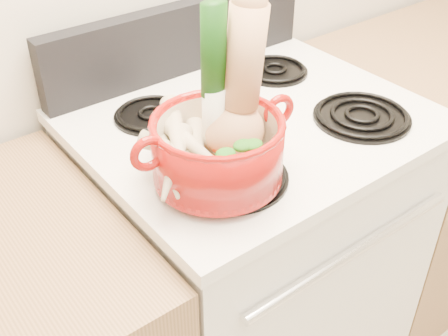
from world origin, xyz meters
TOP-DOWN VIEW (x-y plane):
  - stove_body at (0.00, 1.40)m, footprint 0.76×0.65m
  - cooktop at (0.00, 1.40)m, footprint 0.78×0.67m
  - control_backsplash at (0.00, 1.70)m, footprint 0.76×0.05m
  - oven_handle at (0.00, 1.06)m, footprint 0.60×0.02m
  - burner_front_left at (-0.19, 1.24)m, footprint 0.22×0.22m
  - burner_front_right at (0.19, 1.24)m, footprint 0.22×0.22m
  - burner_back_left at (-0.19, 1.54)m, footprint 0.17×0.17m
  - burner_back_right at (0.19, 1.54)m, footprint 0.17×0.17m
  - dutch_oven at (-0.22, 1.25)m, footprint 0.27×0.27m
  - pot_handle_left at (-0.36, 1.26)m, footprint 0.07×0.02m
  - pot_handle_right at (-0.08, 1.23)m, footprint 0.07×0.02m
  - squash at (-0.15, 1.26)m, footprint 0.17×0.15m
  - leek at (-0.20, 1.28)m, footprint 0.06×0.06m
  - ginger at (-0.18, 1.34)m, footprint 0.09×0.07m
  - parsnip_0 at (-0.26, 1.26)m, footprint 0.14×0.20m
  - parsnip_1 at (-0.31, 1.28)m, footprint 0.10×0.18m
  - parsnip_2 at (-0.27, 1.29)m, footprint 0.12×0.16m
  - parsnip_3 at (-0.31, 1.26)m, footprint 0.16×0.16m
  - parsnip_4 at (-0.26, 1.28)m, footprint 0.06×0.22m
  - parsnip_5 at (-0.27, 1.30)m, footprint 0.14×0.23m
  - carrot_0 at (-0.23, 1.23)m, footprint 0.03×0.15m
  - carrot_1 at (-0.26, 1.22)m, footprint 0.05×0.14m
  - carrot_2 at (-0.22, 1.22)m, footprint 0.03×0.15m

SIDE VIEW (x-z plane):
  - stove_body at x=0.00m, z-range 0.00..0.92m
  - oven_handle at x=0.00m, z-range 0.77..0.79m
  - cooktop at x=0.00m, z-range 0.92..0.95m
  - burner_front_left at x=-0.19m, z-range 0.95..0.97m
  - burner_front_right at x=0.19m, z-range 0.95..0.97m
  - burner_back_left at x=-0.19m, z-range 0.95..0.97m
  - burner_back_right at x=0.19m, z-range 0.95..0.97m
  - carrot_0 at x=-0.23m, z-range 0.99..1.03m
  - carrot_1 at x=-0.26m, z-range 0.99..1.03m
  - ginger at x=-0.18m, z-range 0.99..1.04m
  - parsnip_0 at x=-0.26m, z-range 0.99..1.05m
  - parsnip_1 at x=-0.31m, z-range 0.99..1.05m
  - carrot_2 at x=-0.22m, z-range 1.00..1.04m
  - parsnip_2 at x=-0.27m, z-range 1.00..1.05m
  - dutch_oven at x=-0.22m, z-range 0.97..1.09m
  - parsnip_3 at x=-0.31m, z-range 1.01..1.06m
  - control_backsplash at x=0.00m, z-range 0.95..1.13m
  - parsnip_4 at x=-0.26m, z-range 1.01..1.07m
  - parsnip_5 at x=-0.27m, z-range 1.02..1.08m
  - pot_handle_left at x=-0.36m, z-range 1.04..1.10m
  - pot_handle_right at x=-0.08m, z-range 1.04..1.10m
  - squash at x=-0.15m, z-range 0.99..1.29m
  - leek at x=-0.20m, z-range 0.99..1.31m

